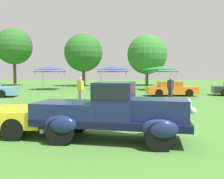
% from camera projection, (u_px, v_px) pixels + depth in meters
% --- Properties ---
extents(ground_plane, '(120.00, 120.00, 0.00)m').
position_uv_depth(ground_plane, '(137.00, 137.00, 7.25)').
color(ground_plane, '#42752D').
extents(feature_pickup_truck, '(4.66, 2.34, 1.70)m').
position_uv_depth(feature_pickup_truck, '(112.00, 111.00, 6.87)').
color(feature_pickup_truck, black).
rests_on(feature_pickup_truck, ground_plane).
extents(show_car_orange, '(4.29, 2.00, 1.22)m').
position_uv_depth(show_car_orange, '(171.00, 89.00, 20.13)').
color(show_car_orange, orange).
rests_on(show_car_orange, ground_plane).
extents(spectator_near_truck, '(0.46, 0.44, 1.69)m').
position_uv_depth(spectator_near_truck, '(80.00, 89.00, 15.22)').
color(spectator_near_truck, '#9E998E').
rests_on(spectator_near_truck, ground_plane).
extents(spectator_by_row, '(0.41, 0.47, 1.69)m').
position_uv_depth(spectator_by_row, '(170.00, 88.00, 16.30)').
color(spectator_by_row, '#283351').
rests_on(spectator_by_row, ground_plane).
extents(canopy_tent_left_field, '(3.05, 3.05, 2.71)m').
position_uv_depth(canopy_tent_left_field, '(50.00, 69.00, 27.68)').
color(canopy_tent_left_field, '#B7B7BC').
rests_on(canopy_tent_left_field, ground_plane).
extents(canopy_tent_center_field, '(3.37, 3.37, 2.71)m').
position_uv_depth(canopy_tent_center_field, '(113.00, 69.00, 27.22)').
color(canopy_tent_center_field, '#B7B7BC').
rests_on(canopy_tent_center_field, ground_plane).
extents(canopy_tent_right_field, '(3.21, 3.21, 2.71)m').
position_uv_depth(canopy_tent_right_field, '(161.00, 69.00, 26.76)').
color(canopy_tent_right_field, '#B7B7BC').
rests_on(canopy_tent_right_field, ground_plane).
extents(treeline_far_left, '(5.47, 5.47, 8.70)m').
position_uv_depth(treeline_far_left, '(14.00, 46.00, 35.75)').
color(treeline_far_left, brown).
rests_on(treeline_far_left, ground_plane).
extents(treeline_mid_left, '(5.61, 5.61, 7.72)m').
position_uv_depth(treeline_mid_left, '(84.00, 53.00, 34.67)').
color(treeline_mid_left, brown).
rests_on(treeline_mid_left, ground_plane).
extents(treeline_center, '(6.11, 6.11, 7.85)m').
position_uv_depth(treeline_center, '(147.00, 54.00, 36.40)').
color(treeline_center, '#47331E').
rests_on(treeline_center, ground_plane).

